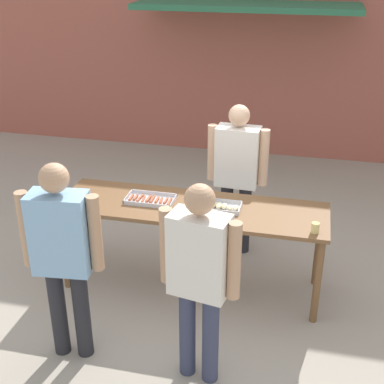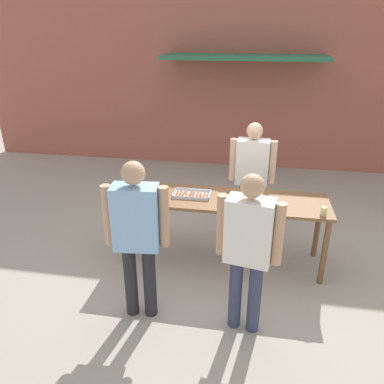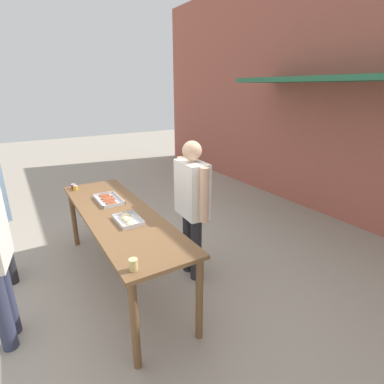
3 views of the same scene
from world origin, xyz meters
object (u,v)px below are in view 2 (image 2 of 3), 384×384
(food_tray_buns, at_px, (247,198))
(person_customer_holding_hotdog, at_px, (137,230))
(person_server_behind_table, at_px, (252,171))
(condiment_jar_ketchup, at_px, (136,198))
(person_customer_with_cup, at_px, (248,243))
(food_tray_sausages, at_px, (192,195))
(condiment_jar_mustard, at_px, (129,198))
(beer_cup, at_px, (324,211))

(food_tray_buns, xyz_separation_m, person_customer_holding_hotdog, (-1.06, -1.22, 0.11))
(food_tray_buns, height_order, person_server_behind_table, person_server_behind_table)
(condiment_jar_ketchup, bearing_deg, person_server_behind_table, 36.80)
(food_tray_buns, height_order, person_customer_with_cup, person_customer_with_cup)
(person_server_behind_table, xyz_separation_m, person_customer_with_cup, (0.02, -2.02, 0.01))
(person_server_behind_table, bearing_deg, person_customer_with_cup, -86.22)
(food_tray_sausages, relative_size, condiment_jar_mustard, 7.12)
(beer_cup, height_order, person_customer_holding_hotdog, person_customer_holding_hotdog)
(food_tray_sausages, xyz_separation_m, condiment_jar_ketchup, (-0.66, -0.27, 0.02))
(beer_cup, height_order, person_server_behind_table, person_server_behind_table)
(food_tray_sausages, relative_size, person_server_behind_table, 0.28)
(food_tray_buns, distance_m, condiment_jar_mustard, 1.49)
(food_tray_sausages, relative_size, person_customer_holding_hotdog, 0.27)
(condiment_jar_mustard, xyz_separation_m, beer_cup, (2.35, 0.01, 0.01))
(food_tray_buns, bearing_deg, condiment_jar_mustard, -169.18)
(beer_cup, relative_size, person_customer_holding_hotdog, 0.05)
(condiment_jar_mustard, bearing_deg, person_customer_with_cup, -32.31)
(food_tray_buns, distance_m, person_server_behind_table, 0.79)
(person_customer_with_cup, bearing_deg, condiment_jar_ketchup, -23.88)
(condiment_jar_ketchup, relative_size, person_customer_holding_hotdog, 0.04)
(person_customer_holding_hotdog, distance_m, person_customer_with_cup, 1.11)
(person_customer_holding_hotdog, bearing_deg, beer_cup, -160.19)
(condiment_jar_mustard, xyz_separation_m, person_customer_holding_hotdog, (0.40, -0.94, 0.10))
(condiment_jar_ketchup, relative_size, beer_cup, 0.70)
(food_tray_buns, relative_size, person_customer_with_cup, 0.21)
(food_tray_sausages, height_order, condiment_jar_ketchup, condiment_jar_ketchup)
(beer_cup, xyz_separation_m, person_customer_holding_hotdog, (-1.95, -0.94, 0.09))
(food_tray_sausages, xyz_separation_m, condiment_jar_mustard, (-0.75, -0.28, 0.02))
(food_tray_sausages, distance_m, person_customer_holding_hotdog, 1.27)
(person_customer_holding_hotdog, bearing_deg, food_tray_buns, -137.12)
(food_tray_sausages, height_order, beer_cup, beer_cup)
(condiment_jar_ketchup, height_order, person_customer_holding_hotdog, person_customer_holding_hotdog)
(food_tray_sausages, distance_m, condiment_jar_ketchup, 0.72)
(food_tray_sausages, bearing_deg, person_server_behind_table, 46.60)
(person_customer_holding_hotdog, xyz_separation_m, person_customer_with_cup, (1.11, -0.02, -0.03))
(food_tray_sausages, relative_size, condiment_jar_ketchup, 7.12)
(food_tray_sausages, height_order, person_customer_with_cup, person_customer_with_cup)
(beer_cup, bearing_deg, person_customer_holding_hotdog, -154.18)
(condiment_jar_mustard, bearing_deg, beer_cup, 0.13)
(condiment_jar_mustard, relative_size, person_customer_with_cup, 0.04)
(food_tray_buns, distance_m, condiment_jar_ketchup, 1.40)
(condiment_jar_ketchup, height_order, beer_cup, beer_cup)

